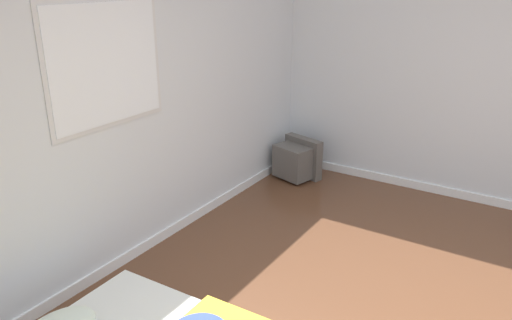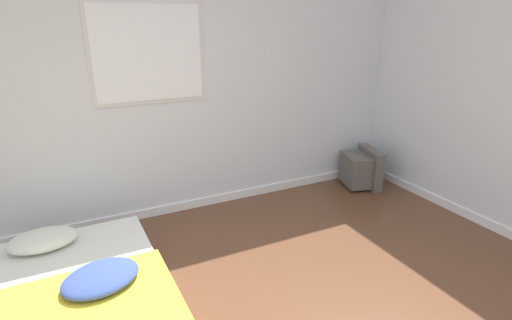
{
  "view_description": "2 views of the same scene",
  "coord_description": "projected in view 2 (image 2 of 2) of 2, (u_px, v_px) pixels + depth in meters",
  "views": [
    {
      "loc": [
        -2.38,
        -0.3,
        2.22
      ],
      "look_at": [
        0.76,
        1.69,
        0.82
      ],
      "focal_mm": 35.0,
      "sensor_mm": 36.0,
      "label": 1
    },
    {
      "loc": [
        -0.74,
        -1.27,
        1.92
      ],
      "look_at": [
        0.67,
        1.57,
        0.79
      ],
      "focal_mm": 28.0,
      "sensor_mm": 36.0,
      "label": 2
    }
  ],
  "objects": [
    {
      "name": "crt_tv",
      "position": [
        361.0,
        169.0,
        4.77
      ],
      "size": [
        0.47,
        0.53,
        0.46
      ],
      "color": "#56514C",
      "rests_on": "ground_plane"
    },
    {
      "name": "wall_back",
      "position": [
        147.0,
        90.0,
        3.72
      ],
      "size": [
        8.01,
        0.08,
        2.6
      ],
      "color": "silver",
      "rests_on": "ground_plane"
    },
    {
      "name": "mattress_bed",
      "position": [
        81.0,
        301.0,
        2.67
      ],
      "size": [
        1.18,
        1.87,
        0.35
      ],
      "color": "silver",
      "rests_on": "ground_plane"
    }
  ]
}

